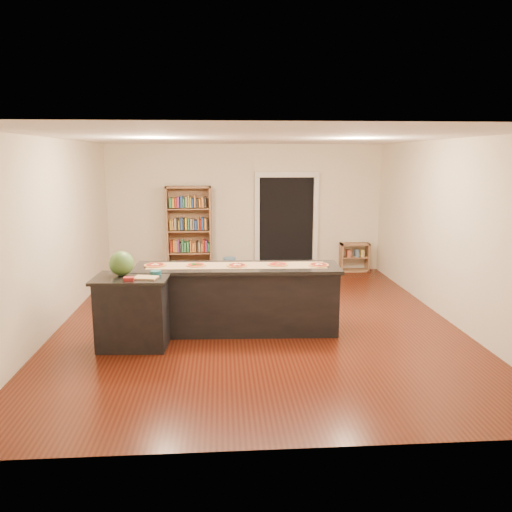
{
  "coord_description": "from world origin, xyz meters",
  "views": [
    {
      "loc": [
        -0.53,
        -7.45,
        2.53
      ],
      "look_at": [
        0.0,
        0.2,
        1.0
      ],
      "focal_mm": 35.0,
      "sensor_mm": 36.0,
      "label": 1
    }
  ],
  "objects": [
    {
      "name": "room",
      "position": [
        0.0,
        0.0,
        1.4
      ],
      "size": [
        6.0,
        7.0,
        2.8
      ],
      "color": "beige",
      "rests_on": "ground"
    },
    {
      "name": "kraft_paper",
      "position": [
        -0.32,
        -0.38,
        0.98
      ],
      "size": [
        2.59,
        0.57,
        0.0
      ],
      "primitive_type": "cube",
      "rotation": [
        0.0,
        0.0,
        -0.04
      ],
      "color": "#98754E",
      "rests_on": "kitchen_island"
    },
    {
      "name": "pizza_c",
      "position": [
        -0.32,
        -0.42,
        0.99
      ],
      "size": [
        0.31,
        0.31,
        0.02
      ],
      "color": "tan",
      "rests_on": "kitchen_island"
    },
    {
      "name": "kitchen_island",
      "position": [
        -0.32,
        -0.41,
        0.49
      ],
      "size": [
        2.96,
        0.8,
        0.98
      ],
      "rotation": [
        0.0,
        0.0,
        -0.04
      ],
      "color": "black",
      "rests_on": "ground"
    },
    {
      "name": "package_teal",
      "position": [
        -1.42,
        -0.84,
        1.0
      ],
      "size": [
        0.15,
        0.15,
        0.05
      ],
      "primitive_type": "cylinder",
      "color": "#195966",
      "rests_on": "side_counter"
    },
    {
      "name": "low_shelf",
      "position": [
        2.43,
        3.31,
        0.32
      ],
      "size": [
        0.64,
        0.27,
        0.64
      ],
      "primitive_type": "cube",
      "color": "#956A48",
      "rests_on": "ground"
    },
    {
      "name": "pizza_a",
      "position": [
        -1.5,
        -0.32,
        0.99
      ],
      "size": [
        0.33,
        0.33,
        0.02
      ],
      "color": "tan",
      "rests_on": "kitchen_island"
    },
    {
      "name": "waste_bin",
      "position": [
        -0.37,
        3.1,
        0.2
      ],
      "size": [
        0.27,
        0.27,
        0.39
      ],
      "primitive_type": "cylinder",
      "color": "#578EC4",
      "rests_on": "ground"
    },
    {
      "name": "doorway",
      "position": [
        0.9,
        3.46,
        1.2
      ],
      "size": [
        1.4,
        0.09,
        2.21
      ],
      "color": "black",
      "rests_on": "room"
    },
    {
      "name": "side_counter",
      "position": [
        -1.73,
        -0.93,
        0.49
      ],
      "size": [
        0.98,
        0.72,
        0.97
      ],
      "rotation": [
        0.0,
        0.0,
        -0.05
      ],
      "color": "black",
      "rests_on": "ground"
    },
    {
      "name": "package_red",
      "position": [
        -1.73,
        -1.16,
        0.99
      ],
      "size": [
        0.13,
        0.1,
        0.05
      ],
      "primitive_type": "cube",
      "rotation": [
        0.0,
        0.0,
        0.03
      ],
      "color": "maroon",
      "rests_on": "side_counter"
    },
    {
      "name": "watermelon",
      "position": [
        -1.87,
        -0.86,
        1.14
      ],
      "size": [
        0.33,
        0.33,
        0.33
      ],
      "primitive_type": "sphere",
      "color": "#144214",
      "rests_on": "side_counter"
    },
    {
      "name": "cutting_board",
      "position": [
        -1.53,
        -1.05,
        0.98
      ],
      "size": [
        0.34,
        0.26,
        0.02
      ],
      "primitive_type": "cube",
      "rotation": [
        0.0,
        0.0,
        -0.22
      ],
      "color": "tan",
      "rests_on": "side_counter"
    },
    {
      "name": "pizza_d",
      "position": [
        0.27,
        -0.4,
        0.99
      ],
      "size": [
        0.3,
        0.3,
        0.02
      ],
      "color": "tan",
      "rests_on": "kitchen_island"
    },
    {
      "name": "pizza_e",
      "position": [
        0.86,
        -0.47,
        0.99
      ],
      "size": [
        0.3,
        0.3,
        0.02
      ],
      "color": "tan",
      "rests_on": "kitchen_island"
    },
    {
      "name": "pizza_b",
      "position": [
        -0.91,
        -0.36,
        0.99
      ],
      "size": [
        0.28,
        0.28,
        0.02
      ],
      "color": "tan",
      "rests_on": "kitchen_island"
    },
    {
      "name": "bookshelf",
      "position": [
        -1.23,
        3.28,
        0.96
      ],
      "size": [
        0.96,
        0.34,
        1.92
      ],
      "primitive_type": "cube",
      "color": "#956A48",
      "rests_on": "ground"
    }
  ]
}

